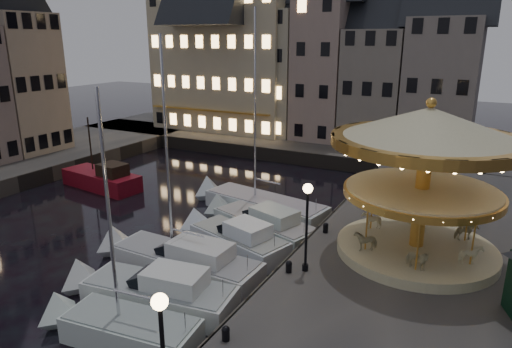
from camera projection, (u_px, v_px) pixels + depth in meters
The scene contains 28 objects.
ground at pixel (167, 270), 23.59m from camera, with size 160.00×160.00×0.00m, color black.
quay_east at pixel (472, 269), 22.28m from camera, with size 16.00×56.00×1.30m, color #474442.
quay_north at pixel (268, 140), 50.73m from camera, with size 44.00×12.00×1.30m, color #474442.
quaywall_e at pixel (318, 238), 25.83m from camera, with size 0.15×44.00×1.30m, color #47423A.
quaywall_n at pixel (259, 153), 44.75m from camera, with size 48.00×0.15×1.30m, color #47423A.
streetlamp_a at pixel (163, 344), 11.60m from camera, with size 0.44×0.44×4.17m.
streetlamp_b at pixel (307, 215), 20.09m from camera, with size 0.44×0.44×4.17m.
streetlamp_c at pixel (379, 151), 31.56m from camera, with size 0.44×0.44×4.17m.
bollard_a at pixel (226, 333), 15.95m from camera, with size 0.30×0.30×0.57m.
bollard_b at pixel (289, 266), 20.62m from camera, with size 0.30×0.30×0.57m.
bollard_c at pixel (326, 227), 24.87m from camera, with size 0.30×0.30×0.57m.
bollard_d at pixel (354, 197), 29.54m from camera, with size 0.30×0.30×0.57m.
townhouse_na at pixel (191, 70), 55.50m from camera, with size 5.50×8.00×12.80m.
townhouse_nb at pixel (229, 67), 52.94m from camera, with size 6.16×8.00×13.80m.
townhouse_nc at pixel (276, 64), 50.11m from camera, with size 6.82×8.00×14.80m.
townhouse_nd at pixel (326, 61), 47.41m from camera, with size 5.50×8.00×15.80m.
townhouse_ne at pixel (378, 77), 45.42m from camera, with size 6.16×8.00×12.80m.
townhouse_nf at pixel (443, 74), 42.59m from camera, with size 6.82×8.00×13.80m.
townhouse_wc at pixel (12, 72), 42.01m from camera, with size 8.80×5.50×14.20m.
hotel_corner at pixel (229, 54), 52.49m from camera, with size 17.60×9.00×16.80m.
motorboat_a at pixel (119, 328), 17.94m from camera, with size 6.50×2.72×10.70m.
motorboat_b at pixel (152, 292), 20.28m from camera, with size 7.97×3.20×2.15m.
motorboat_c at pixel (179, 260), 23.15m from camera, with size 9.12×2.62×12.12m.
motorboat_d at pixel (234, 239), 25.67m from camera, with size 7.00×4.05×2.15m.
motorboat_e at pixel (260, 224), 27.78m from camera, with size 7.92×4.55×2.15m.
motorboat_f at pixel (258, 205), 31.29m from camera, with size 9.87×4.13×13.05m.
red_fishing_boat at pixel (103, 180), 36.23m from camera, with size 7.22×3.29×5.79m.
carousel at pixel (426, 154), 21.06m from camera, with size 8.75×8.75×7.66m.
Camera 1 is at (13.89, -16.65, 11.49)m, focal length 32.00 mm.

